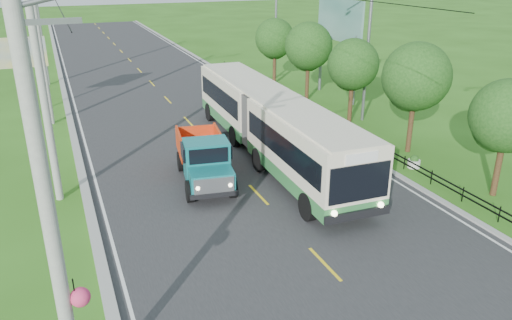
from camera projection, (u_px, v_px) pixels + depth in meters
ground at (325, 264)px, 17.32m from camera, size 240.00×240.00×0.00m
road at (181, 114)px, 34.51m from camera, size 14.00×120.00×0.02m
curb_left at (71, 125)px, 31.94m from camera, size 0.40×120.00×0.15m
curb_right at (275, 103)px, 37.02m from camera, size 0.30×120.00×0.10m
edge_line_left at (80, 125)px, 32.16m from camera, size 0.12×120.00×0.00m
edge_line_right at (269, 104)px, 36.85m from camera, size 0.12×120.00×0.00m
centre_dash at (325, 264)px, 17.32m from camera, size 0.12×2.20×0.00m
railing_right at (325, 120)px, 32.07m from camera, size 0.04×40.00×0.60m
pole_nearest at (53, 221)px, 10.01m from camera, size 3.51×0.44×10.00m
pole_near at (43, 86)px, 20.26m from camera, size 3.51×0.32×10.00m
pole_mid at (41, 44)px, 30.57m from camera, size 3.51×0.32×10.00m
pole_far at (39, 23)px, 40.89m from camera, size 3.51×0.32×10.00m
tree_second at (505, 119)px, 21.34m from camera, size 3.18×3.26×5.30m
tree_third at (415, 80)px, 26.33m from camera, size 3.60×3.62×6.00m
tree_fourth at (352, 67)px, 31.63m from camera, size 3.24×3.31×5.40m
tree_fifth at (308, 49)px, 36.69m from camera, size 3.48×3.52×5.80m
tree_back at (275, 40)px, 41.92m from camera, size 3.30×3.36×5.50m
streetlight_mid at (366, 45)px, 31.30m from camera, size 3.02×0.20×9.07m
streetlight_far at (274, 22)px, 43.34m from camera, size 3.02×0.20×9.07m
planter_near at (414, 162)px, 25.41m from camera, size 0.64×0.64×0.67m
planter_mid at (333, 119)px, 32.29m from camera, size 0.64×0.64×0.67m
planter_far at (281, 92)px, 39.16m from camera, size 0.64×0.64×0.67m
billboard_left at (23, 57)px, 33.17m from camera, size 3.00×0.20×5.20m
billboard_right at (339, 26)px, 36.88m from camera, size 0.24×6.00×7.30m
bus at (271, 120)px, 26.23m from camera, size 3.39×17.67×3.39m
dump_truck at (204, 156)px, 23.33m from camera, size 2.88×5.82×2.34m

